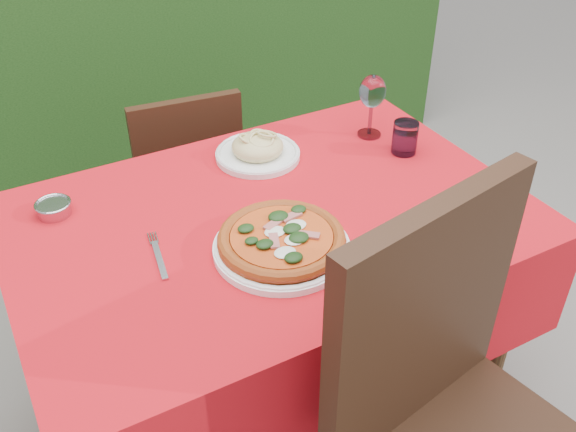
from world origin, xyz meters
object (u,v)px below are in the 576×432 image
chair_far (186,179)px  fork (160,260)px  chair_near (457,420)px  wine_glass (372,94)px  pizza_plate (282,242)px  water_glass (405,139)px  steel_ramekin (54,209)px  pasta_plate (258,150)px

chair_far → fork: chair_far is taller
chair_near → chair_far: chair_near is taller
chair_near → wine_glass: bearing=56.4°
chair_far → wine_glass: (0.42, -0.47, 0.42)m
chair_near → chair_far: (-0.07, 1.31, -0.15)m
pizza_plate → wine_glass: wine_glass is taller
water_glass → steel_ramekin: size_ratio=1.14×
chair_far → steel_ramekin: chair_far is taller
chair_near → pasta_plate: size_ratio=4.48×
chair_near → water_glass: (0.39, 0.71, 0.18)m
pizza_plate → chair_near: bearing=-74.7°
pizza_plate → steel_ramekin: (-0.42, 0.40, -0.01)m
chair_far → chair_near: bearing=99.2°
water_glass → wine_glass: bearing=102.1°
pasta_plate → wine_glass: size_ratio=1.25×
pizza_plate → water_glass: water_glass is taller
fork → steel_ramekin: 0.34m
chair_far → steel_ramekin: 0.72m
chair_far → fork: bearing=72.5°
water_glass → steel_ramekin: (-0.94, 0.17, -0.03)m
steel_ramekin → fork: bearing=-61.0°
chair_near → pasta_plate: 0.90m
chair_near → fork: chair_near is taller
water_glass → wine_glass: 0.16m
chair_near → fork: 0.71m
chair_far → wine_glass: bearing=138.3°
pizza_plate → water_glass: bearing=23.8°
chair_near → pizza_plate: bearing=94.9°
pizza_plate → wine_glass: 0.62m
chair_near → water_glass: bearing=51.0°
pizza_plate → chair_far: bearing=85.5°
wine_glass → chair_near: bearing=-113.1°
chair_far → water_glass: (0.45, -0.60, 0.33)m
chair_far → water_glass: water_glass is taller
water_glass → wine_glass: (-0.03, 0.13, 0.09)m
pizza_plate → fork: pizza_plate is taller
chair_near → pasta_plate: (0.01, 0.88, 0.16)m
chair_far → pasta_plate: (0.08, -0.43, 0.31)m
fork → pizza_plate: bearing=-12.2°
fork → water_glass: bearing=18.6°
water_glass → pasta_plate: bearing=155.2°
chair_far → pizza_plate: (-0.07, -0.83, 0.32)m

